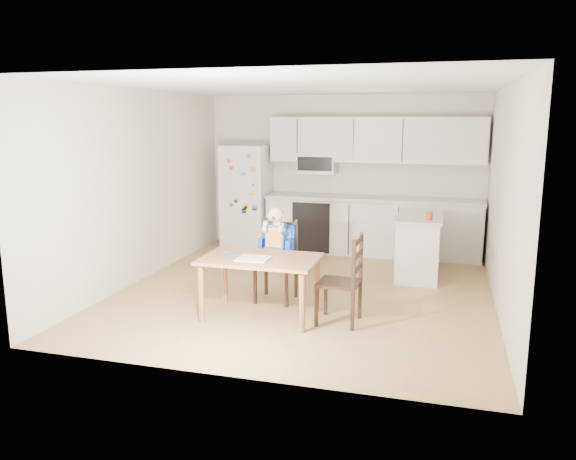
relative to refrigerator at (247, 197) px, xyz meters
The scene contains 10 objects.
room 2.31m from the refrigerator, 47.16° to the right, with size 4.52×5.01×2.51m.
refrigerator is the anchor object (origin of this frame).
kitchen_run 2.05m from the refrigerator, ahead, with size 3.37×0.62×2.15m.
kitchen_island 3.09m from the refrigerator, 20.52° to the right, with size 0.60×1.15×0.85m.
red_cup 3.32m from the refrigerator, 25.48° to the right, with size 0.09×0.09×0.11m, color red.
dining_table 3.46m from the refrigerator, 67.81° to the right, with size 1.24×0.80×0.66m.
napkin 3.51m from the refrigerator, 69.03° to the right, with size 0.34×0.29×0.01m, color #BABABF.
toddler_spoon 3.23m from the refrigerator, 73.78° to the right, with size 0.02×0.02×0.12m, color #0E35B5.
chair_booster 2.89m from the refrigerator, 63.15° to the right, with size 0.43×0.43×1.12m.
chair_side 3.88m from the refrigerator, 54.46° to the right, with size 0.44×0.44×0.95m.
Camera 1 is at (1.62, -6.57, 2.12)m, focal length 35.00 mm.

